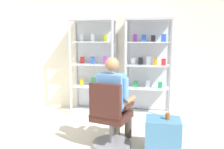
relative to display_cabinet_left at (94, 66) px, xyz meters
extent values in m
cube|color=silver|center=(0.55, 0.24, 0.39)|extent=(6.00, 0.10, 2.70)
cylinder|color=#B7B7BC|center=(-0.43, -0.26, -0.01)|extent=(0.05, 0.05, 1.90)
cylinder|color=#B7B7BC|center=(0.42, -0.26, -0.01)|extent=(0.05, 0.05, 1.90)
cylinder|color=#B7B7BC|center=(-0.43, 0.14, -0.01)|extent=(0.05, 0.05, 1.90)
cylinder|color=#B7B7BC|center=(0.42, 0.14, -0.01)|extent=(0.05, 0.05, 1.90)
cube|color=#B7B7BC|center=(0.00, -0.06, 0.92)|extent=(0.90, 0.45, 0.04)
cube|color=#B7B7BC|center=(0.00, -0.06, -0.94)|extent=(0.90, 0.45, 0.04)
cube|color=silver|center=(0.00, 0.15, -0.01)|extent=(0.84, 0.02, 1.80)
cube|color=silver|center=(0.00, -0.06, -0.41)|extent=(0.82, 0.39, 0.02)
cube|color=gold|center=(-0.24, -0.09, -0.33)|extent=(0.07, 0.05, 0.14)
cube|color=#268C4C|center=(-0.01, -0.05, -0.33)|extent=(0.09, 0.04, 0.16)
cube|color=black|center=(0.24, -0.07, -0.34)|extent=(0.08, 0.05, 0.13)
cube|color=silver|center=(0.00, -0.06, 0.04)|extent=(0.82, 0.39, 0.02)
cube|color=red|center=(-0.25, -0.02, 0.11)|extent=(0.08, 0.04, 0.13)
cube|color=#264CB2|center=(-0.01, -0.10, 0.12)|extent=(0.08, 0.04, 0.15)
cube|color=purple|center=(0.25, -0.08, 0.13)|extent=(0.07, 0.04, 0.16)
cube|color=silver|center=(0.00, -0.06, 0.49)|extent=(0.82, 0.39, 0.02)
cube|color=silver|center=(-0.24, -0.02, 0.56)|extent=(0.07, 0.04, 0.13)
cube|color=silver|center=(0.00, -0.08, 0.57)|extent=(0.07, 0.04, 0.15)
cube|color=#999919|center=(0.25, -0.10, 0.57)|extent=(0.08, 0.06, 0.14)
cylinder|color=#B7B7BC|center=(0.67, -0.26, -0.01)|extent=(0.05, 0.05, 1.90)
cylinder|color=#B7B7BC|center=(1.52, -0.26, -0.01)|extent=(0.05, 0.05, 1.90)
cylinder|color=#B7B7BC|center=(0.67, 0.14, -0.01)|extent=(0.05, 0.05, 1.90)
cylinder|color=#B7B7BC|center=(1.52, 0.14, -0.01)|extent=(0.05, 0.05, 1.90)
cube|color=#B7B7BC|center=(1.10, -0.06, 0.92)|extent=(0.90, 0.45, 0.04)
cube|color=#B7B7BC|center=(1.10, -0.06, -0.94)|extent=(0.90, 0.45, 0.04)
cube|color=silver|center=(1.10, 0.15, -0.01)|extent=(0.84, 0.02, 1.80)
cube|color=silver|center=(1.10, -0.06, -0.41)|extent=(0.82, 0.39, 0.02)
cube|color=#268C4C|center=(0.87, -0.06, -0.34)|extent=(0.09, 0.05, 0.12)
cube|color=silver|center=(1.10, -0.05, -0.34)|extent=(0.09, 0.05, 0.13)
cube|color=#268C4C|center=(1.34, -0.06, -0.34)|extent=(0.08, 0.05, 0.12)
cube|color=silver|center=(1.10, -0.06, 0.04)|extent=(0.82, 0.39, 0.02)
cube|color=silver|center=(0.80, -0.02, 0.11)|extent=(0.09, 0.05, 0.13)
cube|color=black|center=(0.95, -0.04, 0.12)|extent=(0.08, 0.05, 0.14)
cube|color=silver|center=(1.11, -0.04, 0.13)|extent=(0.09, 0.05, 0.16)
cube|color=gold|center=(1.24, -0.03, 0.11)|extent=(0.07, 0.03, 0.13)
cube|color=red|center=(1.40, -0.05, 0.11)|extent=(0.09, 0.05, 0.13)
cube|color=silver|center=(1.10, -0.06, 0.49)|extent=(0.82, 0.39, 0.02)
cube|color=purple|center=(0.84, -0.06, 0.57)|extent=(0.08, 0.05, 0.14)
cube|color=#264CB2|center=(1.01, -0.10, 0.56)|extent=(0.08, 0.04, 0.13)
cube|color=black|center=(1.19, -0.10, 0.56)|extent=(0.08, 0.04, 0.12)
cube|color=#264CB2|center=(1.38, -0.08, 0.57)|extent=(0.09, 0.04, 0.15)
cylinder|color=slate|center=(0.65, -1.57, -0.93)|extent=(0.56, 0.56, 0.06)
cylinder|color=slate|center=(0.65, -1.57, -0.73)|extent=(0.07, 0.07, 0.41)
cube|color=#3F1E19|center=(0.65, -1.57, -0.50)|extent=(0.58, 0.58, 0.10)
cube|color=#3F1E19|center=(0.60, -1.77, -0.23)|extent=(0.45, 0.19, 0.45)
cube|color=#3F1E19|center=(0.90, -1.63, -0.32)|extent=(0.11, 0.30, 0.04)
cube|color=#3F1E19|center=(0.40, -1.50, -0.32)|extent=(0.11, 0.30, 0.04)
cylinder|color=#3F382D|center=(0.80, -1.40, -0.40)|extent=(0.23, 0.42, 0.14)
cylinder|color=#3F382D|center=(0.85, -1.20, -0.68)|extent=(0.11, 0.11, 0.56)
cylinder|color=#3F382D|center=(0.60, -1.35, -0.40)|extent=(0.23, 0.42, 0.14)
cylinder|color=#3F382D|center=(0.65, -1.15, -0.68)|extent=(0.11, 0.11, 0.56)
cube|color=#598CCC|center=(0.65, -1.57, -0.15)|extent=(0.40, 0.30, 0.50)
sphere|color=#99704C|center=(0.65, -1.57, 0.23)|extent=(0.20, 0.20, 0.20)
cylinder|color=#598CCC|center=(0.85, -1.62, -0.08)|extent=(0.09, 0.09, 0.28)
cylinder|color=#99704C|center=(0.89, -1.44, -0.30)|extent=(0.15, 0.31, 0.08)
cylinder|color=#598CCC|center=(0.46, -1.52, -0.08)|extent=(0.09, 0.09, 0.28)
cylinder|color=#99704C|center=(0.50, -1.34, -0.30)|extent=(0.15, 0.31, 0.08)
cube|color=teal|center=(1.37, -1.57, -0.73)|extent=(0.47, 0.38, 0.46)
cylinder|color=brown|center=(1.42, -1.57, -0.46)|extent=(0.06, 0.06, 0.09)
camera|label=1|loc=(1.23, -4.78, 0.63)|focal=38.63mm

